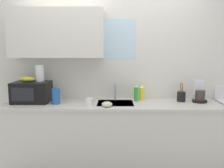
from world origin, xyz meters
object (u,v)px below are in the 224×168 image
Objects in this scene: utensil_crock at (181,96)px; mug_white at (89,102)px; small_bowl at (107,104)px; dish_soap_bottle_yellow at (142,93)px; microwave at (32,92)px; banana_bunch at (27,79)px; dish_soap_bottle_green at (136,93)px; paper_towel_roll at (40,73)px; cereal_canister at (56,96)px; coffee_maker at (199,94)px.

mug_white is at bearing -167.76° from utensil_crock.
utensil_crock is 1.94× the size of small_bowl.
small_bowl is (-0.46, -0.40, -0.07)m from dish_soap_bottle_yellow.
microwave reaches higher than utensil_crock.
banana_bunch is 0.89× the size of dish_soap_bottle_green.
microwave is 0.80m from mug_white.
dish_soap_bottle_green is at bearing 1.86° from paper_towel_roll.
banana_bunch is at bearing 166.51° from small_bowl.
microwave is 2.30× the size of banana_bunch.
small_bowl is at bearing -161.89° from utensil_crock.
cereal_canister is 2.07× the size of mug_white.
utensil_crock is at bearing 1.98° from banana_bunch.
mug_white is (0.43, -0.09, -0.05)m from cereal_canister.
paper_towel_roll is at bearing 160.35° from mug_white.
cereal_canister is at bearing -32.01° from paper_towel_roll.
banana_bunch is 1.54× the size of small_bowl.
utensil_crock reaches higher than cereal_canister.
banana_bunch is 2.11× the size of mug_white.
coffee_maker is at bearing 4.86° from cereal_canister.
paper_towel_roll is 0.40m from cereal_canister.
utensil_crock is (1.20, 0.26, 0.02)m from mug_white.
utensil_crock reaches higher than small_bowl.
banana_bunch is 0.79× the size of utensil_crock.
banana_bunch is 2.04m from utensil_crock.
microwave is at bearing 166.30° from mug_white.
banana_bunch is 0.45m from cereal_canister.
dish_soap_bottle_green is at bearing 3.87° from microwave.
microwave is 2.34× the size of cereal_canister.
microwave is at bearing -173.92° from dish_soap_bottle_yellow.
cereal_canister is 0.44m from mug_white.
utensil_crock reaches higher than dish_soap_bottle_yellow.
microwave reaches higher than dish_soap_bottle_green.
dish_soap_bottle_green is 1.05m from cereal_canister.
small_bowl is (-0.38, -0.34, -0.07)m from dish_soap_bottle_green.
coffee_maker reaches higher than dish_soap_bottle_green.
dish_soap_bottle_yellow is 1.07× the size of cereal_canister.
dish_soap_bottle_yellow is at bearing 4.36° from paper_towel_roll.
dish_soap_bottle_green is at bearing 3.67° from banana_bunch.
mug_white is at bearing -13.01° from banana_bunch.
coffee_maker is 1.42× the size of cereal_canister.
utensil_crock is at bearing 2.07° from microwave.
dish_soap_bottle_yellow is 1.61× the size of small_bowl.
mug_white is at bearing -11.76° from cereal_canister.
microwave is 2.09× the size of paper_towel_roll.
cereal_canister reaches higher than mug_white.
dish_soap_bottle_green reaches higher than dish_soap_bottle_yellow.
microwave is at bearing 163.87° from cereal_canister.
paper_towel_roll is 1.69× the size of small_bowl.
paper_towel_roll is 0.79× the size of coffee_maker.
banana_bunch is 1.02× the size of cereal_canister.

